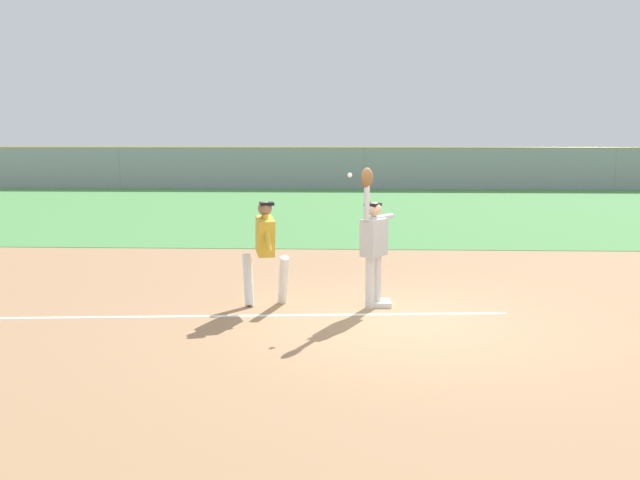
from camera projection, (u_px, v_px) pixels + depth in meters
ground_plane at (401, 323)px, 10.35m from camera, size 77.06×77.06×0.00m
outfield_grass at (369, 209)px, 25.75m from camera, size 49.63×18.20×0.01m
chalk_foul_line at (122, 317)px, 10.66m from camera, size 11.97×1.04×0.01m
first_base at (379, 303)px, 11.38m from camera, size 0.39×0.39×0.08m
fielder at (373, 239)px, 11.10m from camera, size 0.61×0.79×2.28m
runner at (265, 245)px, 11.26m from camera, size 0.84×0.83×1.72m
baseball at (350, 175)px, 11.03m from camera, size 0.07×0.07×0.07m
outfield_fence at (364, 168)px, 34.57m from camera, size 49.71×0.08×2.10m
parked_car_black at (224, 171)px, 39.12m from camera, size 4.54×2.39×1.25m
parked_car_red at (323, 172)px, 38.26m from camera, size 4.49×2.30×1.25m
parked_car_white at (412, 172)px, 38.24m from camera, size 4.50×2.31×1.25m
parked_car_blue at (513, 172)px, 37.80m from camera, size 4.59×2.51×1.25m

